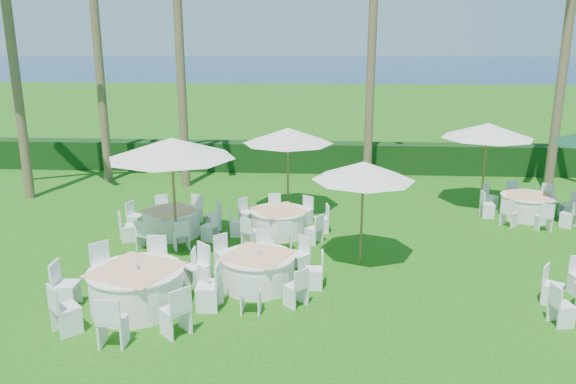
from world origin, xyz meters
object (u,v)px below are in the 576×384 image
object	(u,v)px
umbrella_a	(172,148)
banquet_table_d	(172,222)
banquet_table_f	(527,206)
banquet_table_b	(258,270)
umbrella_d	(488,131)
banquet_table_e	(279,221)
umbrella_b	(363,171)
banquet_table_a	(137,288)
umbrella_c	(288,136)

from	to	relation	value
umbrella_a	banquet_table_d	bearing A→B (deg)	111.30
banquet_table_d	banquet_table_f	xyz separation A→B (m)	(10.58, 2.28, 0.00)
banquet_table_b	umbrella_d	distance (m)	9.66
banquet_table_e	umbrella_b	xyz separation A→B (m)	(2.17, -2.04, 1.97)
banquet_table_a	banquet_table_f	xyz separation A→B (m)	(10.10, 6.73, -0.07)
umbrella_b	umbrella_c	size ratio (longest dim) A/B	0.92
umbrella_b	umbrella_c	xyz separation A→B (m)	(-2.06, 4.07, 0.14)
banquet_table_e	umbrella_a	bearing A→B (deg)	-152.80
banquet_table_a	umbrella_a	bearing A→B (deg)	91.00
banquet_table_d	umbrella_d	xyz separation A→B (m)	(9.48, 3.43, 2.15)
umbrella_c	umbrella_d	world-z (taller)	umbrella_d
umbrella_a	umbrella_d	bearing A→B (deg)	26.41
banquet_table_b	umbrella_c	xyz separation A→B (m)	(0.32, 5.54, 2.10)
umbrella_a	umbrella_d	world-z (taller)	umbrella_a
banquet_table_b	banquet_table_d	distance (m)	4.30
banquet_table_d	umbrella_a	xyz separation A→B (m)	(0.42, -1.07, 2.33)
banquet_table_a	banquet_table_f	distance (m)	12.14
umbrella_c	umbrella_a	bearing A→B (deg)	-128.96
banquet_table_f	umbrella_b	distance (m)	7.01
banquet_table_a	umbrella_d	bearing A→B (deg)	41.18
banquet_table_a	umbrella_c	xyz separation A→B (m)	(2.67, 6.75, 2.04)
banquet_table_f	banquet_table_a	bearing A→B (deg)	-146.32
banquet_table_d	umbrella_a	distance (m)	2.60
banquet_table_e	banquet_table_f	distance (m)	7.81
banquet_table_b	umbrella_c	size ratio (longest dim) A/B	1.04
banquet_table_e	banquet_table_f	bearing A→B (deg)	14.93
banquet_table_f	umbrella_c	xyz separation A→B (m)	(-7.43, 0.02, 2.11)
banquet_table_a	banquet_table_e	xyz separation A→B (m)	(2.55, 4.72, -0.07)
banquet_table_a	banquet_table_d	bearing A→B (deg)	96.11
banquet_table_b	umbrella_c	distance (m)	5.93
banquet_table_e	umbrella_a	xyz separation A→B (m)	(-2.61, -1.34, 2.33)
banquet_table_f	umbrella_c	world-z (taller)	umbrella_c
umbrella_a	umbrella_b	world-z (taller)	umbrella_a
banquet_table_a	umbrella_c	world-z (taller)	umbrella_c
banquet_table_d	umbrella_d	world-z (taller)	umbrella_d
banquet_table_b	banquet_table_f	xyz separation A→B (m)	(7.75, 5.52, -0.01)
banquet_table_b	umbrella_d	xyz separation A→B (m)	(6.65, 6.67, 2.14)
banquet_table_a	banquet_table_b	bearing A→B (deg)	27.26
banquet_table_d	banquet_table_e	bearing A→B (deg)	5.09
banquet_table_b	banquet_table_d	world-z (taller)	banquet_table_b
banquet_table_a	banquet_table_b	world-z (taller)	banquet_table_a
banquet_table_e	banquet_table_d	bearing A→B (deg)	-174.91
umbrella_a	umbrella_b	xyz separation A→B (m)	(4.78, -0.70, -0.36)
banquet_table_a	banquet_table_d	xyz separation A→B (m)	(-0.48, 4.45, -0.07)
banquet_table_e	banquet_table_f	xyz separation A→B (m)	(7.55, 2.01, 0.00)
banquet_table_b	umbrella_a	size ratio (longest dim) A/B	0.89
umbrella_a	umbrella_d	distance (m)	10.12
banquet_table_d	banquet_table_f	world-z (taller)	banquet_table_f
banquet_table_d	umbrella_c	xyz separation A→B (m)	(3.14, 2.30, 2.11)
banquet_table_f	umbrella_a	world-z (taller)	umbrella_a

